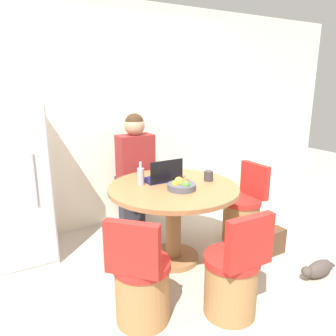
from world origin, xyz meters
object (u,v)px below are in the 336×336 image
at_px(handbag, 271,242).
at_px(refrigerator, 5,183).
at_px(chair_near_left_corner, 141,286).
at_px(laptop, 163,176).
at_px(fruit_bowl, 181,186).
at_px(chair_near_camera, 232,280).
at_px(chair_right_side, 242,214).
at_px(bottle, 141,176).
at_px(dining_table, 173,205).
at_px(person_seated, 134,166).
at_px(cat, 318,269).

bearing_deg(handbag, refrigerator, 151.69).
distance_m(chair_near_left_corner, handbag, 1.58).
bearing_deg(laptop, chair_near_left_corner, 51.45).
height_order(laptop, fruit_bowl, laptop).
bearing_deg(fruit_bowl, chair_near_camera, -92.60).
relative_size(chair_right_side, chair_near_camera, 1.00).
bearing_deg(refrigerator, fruit_bowl, -34.66).
bearing_deg(chair_right_side, refrigerator, -109.46).
height_order(chair_near_camera, bottle, bottle).
height_order(dining_table, person_seated, person_seated).
bearing_deg(chair_right_side, laptop, -101.90).
height_order(chair_right_side, cat, chair_right_side).
relative_size(chair_near_camera, fruit_bowl, 3.32).
relative_size(chair_right_side, fruit_bowl, 3.32).
bearing_deg(fruit_bowl, dining_table, 93.23).
height_order(chair_right_side, handbag, chair_right_side).
relative_size(chair_right_side, chair_near_left_corner, 1.00).
bearing_deg(cat, chair_right_side, -83.42).
bearing_deg(refrigerator, handbag, -28.31).
relative_size(dining_table, chair_right_side, 1.43).
bearing_deg(bottle, refrigerator, 150.56).
xyz_separation_m(refrigerator, chair_right_side, (2.24, -0.82, -0.50)).
bearing_deg(fruit_bowl, refrigerator, 145.34).
bearing_deg(fruit_bowl, bottle, 128.73).
relative_size(dining_table, laptop, 3.48).
xyz_separation_m(person_seated, fruit_bowl, (0.02, -0.96, 0.03)).
xyz_separation_m(chair_right_side, chair_near_left_corner, (-1.53, -0.60, 0.00)).
bearing_deg(chair_near_camera, dining_table, -90.00).
bearing_deg(cat, person_seated, -59.01).
distance_m(chair_right_side, person_seated, 1.33).
xyz_separation_m(dining_table, chair_right_side, (0.89, -0.01, -0.29)).
relative_size(chair_near_camera, laptop, 2.43).
bearing_deg(handbag, person_seated, 126.92).
relative_size(chair_near_left_corner, handbag, 2.85).
xyz_separation_m(dining_table, person_seated, (-0.02, 0.83, 0.19)).
bearing_deg(refrigerator, chair_near_camera, -52.10).
xyz_separation_m(chair_near_left_corner, fruit_bowl, (0.65, 0.49, 0.51)).
relative_size(refrigerator, person_seated, 1.16).
relative_size(fruit_bowl, cat, 0.60).
distance_m(chair_near_left_corner, laptop, 1.15).
height_order(refrigerator, dining_table, refrigerator).
bearing_deg(chair_right_side, bottle, -99.25).
bearing_deg(cat, dining_table, -42.02).
bearing_deg(handbag, chair_near_left_corner, -172.58).
bearing_deg(bottle, person_seated, 70.54).
bearing_deg(chair_right_side, handbag, 4.59).
distance_m(dining_table, person_seated, 0.86).
bearing_deg(dining_table, fruit_bowl, -86.77).
relative_size(laptop, fruit_bowl, 1.37).
height_order(chair_near_left_corner, bottle, bottle).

